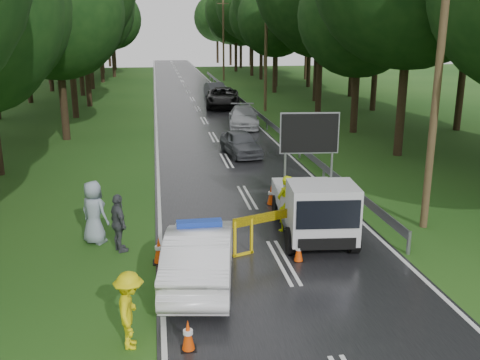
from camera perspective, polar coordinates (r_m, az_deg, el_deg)
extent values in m
plane|color=#1B4714|center=(15.09, 4.60, -8.75)|extent=(160.00, 160.00, 0.00)
cube|color=black|center=(43.90, -4.56, 7.60)|extent=(7.00, 140.00, 0.02)
cylinder|color=gray|center=(16.17, 17.57, -6.40)|extent=(0.12, 0.12, 0.70)
cube|color=gray|center=(44.26, 0.26, 8.42)|extent=(0.05, 60.00, 0.30)
cylinder|color=#4C3B23|center=(17.57, 20.42, 10.74)|extent=(0.24, 0.24, 10.00)
cylinder|color=#4C3B23|center=(42.21, 2.79, 14.10)|extent=(0.24, 0.24, 10.00)
cylinder|color=#4C3B23|center=(67.87, -1.78, 14.76)|extent=(0.24, 0.24, 10.00)
cube|color=#4C3B23|center=(67.92, -1.81, 18.31)|extent=(1.40, 0.08, 0.08)
imported|color=white|center=(13.71, -4.30, -7.91)|extent=(2.28, 4.77, 1.51)
cube|color=#1938A5|center=(13.40, -4.37, -4.66)|extent=(1.17, 0.48, 0.15)
cube|color=gray|center=(17.36, 7.49, -3.61)|extent=(2.28, 4.18, 0.24)
cube|color=silver|center=(18.13, 6.97, -1.47)|extent=(2.21, 2.47, 0.53)
cube|color=silver|center=(15.55, 8.76, -3.39)|extent=(2.05, 1.70, 1.62)
cube|color=black|center=(14.77, 9.42, -3.68)|extent=(1.76, 0.20, 0.81)
cube|color=black|center=(17.24, 7.43, 4.99)|extent=(1.82, 0.28, 1.24)
cylinder|color=black|center=(15.49, 5.47, -6.48)|extent=(0.34, 0.82, 0.80)
cylinder|color=black|center=(15.87, 12.01, -6.22)|extent=(0.34, 0.82, 0.80)
cylinder|color=black|center=(18.33, 4.01, -2.86)|extent=(0.34, 0.82, 0.80)
cylinder|color=black|center=(18.64, 9.56, -2.72)|extent=(0.34, 0.82, 0.80)
cube|color=yellow|center=(15.12, -0.56, -6.39)|extent=(0.08, 0.08, 1.09)
cube|color=yellow|center=(15.37, 1.23, -6.01)|extent=(0.08, 0.08, 1.09)
cube|color=yellow|center=(16.21, 6.23, -4.93)|extent=(0.08, 0.08, 1.09)
cube|color=yellow|center=(16.51, 7.77, -4.58)|extent=(0.08, 0.08, 1.09)
cube|color=#F2CC00|center=(15.60, 3.83, -3.79)|extent=(2.67, 1.04, 0.27)
imported|color=#C0D50B|center=(17.03, 4.87, -2.52)|extent=(0.80, 0.72, 1.84)
imported|color=#1921A8|center=(16.71, 7.70, -3.34)|extent=(1.00, 0.93, 1.63)
imported|color=yellow|center=(11.25, -11.67, -13.45)|extent=(0.63, 1.07, 1.64)
imported|color=#45484D|center=(15.82, -12.81, -4.52)|extent=(0.79, 1.10, 1.74)
imported|color=#8C9AA8|center=(16.59, -15.31, -3.36)|extent=(1.13, 1.07, 1.94)
imported|color=#414349|center=(27.34, 0.07, 3.96)|extent=(1.99, 3.91, 1.27)
imported|color=#9A9DA2|center=(35.42, 0.36, 6.76)|extent=(2.46, 4.85, 1.35)
imported|color=black|center=(44.55, -1.84, 8.79)|extent=(3.34, 6.06, 1.61)
imported|color=#43454B|center=(50.49, -2.60, 9.51)|extent=(1.97, 4.46, 1.42)
cube|color=black|center=(11.39, -5.52, -17.52)|extent=(0.32, 0.32, 0.03)
cone|color=#E54107|center=(11.21, -5.56, -16.09)|extent=(0.26, 0.26, 0.66)
cube|color=black|center=(15.19, 6.24, -8.57)|extent=(0.30, 0.30, 0.03)
cone|color=#E54107|center=(15.06, 6.27, -7.47)|extent=(0.25, 0.25, 0.63)
cube|color=black|center=(19.78, 3.33, -2.61)|extent=(0.36, 0.36, 0.03)
cone|color=#E54107|center=(19.66, 3.34, -1.57)|extent=(0.30, 0.30, 0.74)
cube|color=black|center=(15.17, -8.59, -8.68)|extent=(0.36, 0.36, 0.03)
cone|color=#E54107|center=(15.02, -8.65, -7.37)|extent=(0.30, 0.30, 0.74)
cube|color=black|center=(19.73, 8.37, -2.80)|extent=(0.35, 0.35, 0.03)
cone|color=#E54107|center=(19.62, 8.41, -1.80)|extent=(0.29, 0.29, 0.71)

